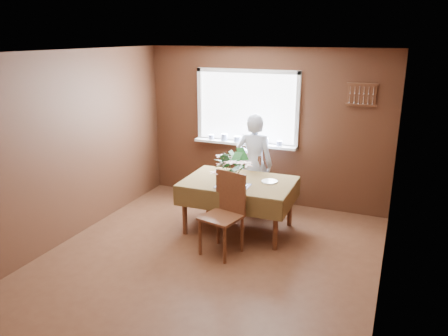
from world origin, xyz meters
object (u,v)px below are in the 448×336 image
at_px(chair_near, 225,210).
at_px(flower_bouquet, 231,165).
at_px(dining_table, 239,187).
at_px(seated_woman, 254,164).
at_px(chair_far, 253,179).

bearing_deg(chair_near, flower_bouquet, 115.41).
height_order(dining_table, seated_woman, seated_woman).
bearing_deg(seated_woman, chair_near, 90.66).
distance_m(seated_woman, flower_bouquet, 0.96).
height_order(seated_woman, flower_bouquet, seated_woman).
xyz_separation_m(chair_far, flower_bouquet, (0.03, -1.02, 0.51)).
relative_size(chair_near, seated_woman, 0.66).
bearing_deg(dining_table, chair_near, -85.19).
bearing_deg(chair_far, seated_woman, 130.41).
bearing_deg(seated_woman, chair_far, -66.78).
bearing_deg(chair_near, dining_table, 109.10).
bearing_deg(chair_far, flower_bouquet, 106.32).
distance_m(dining_table, seated_woman, 0.71).
relative_size(chair_far, seated_woman, 0.60).
bearing_deg(dining_table, flower_bouquet, -97.00).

